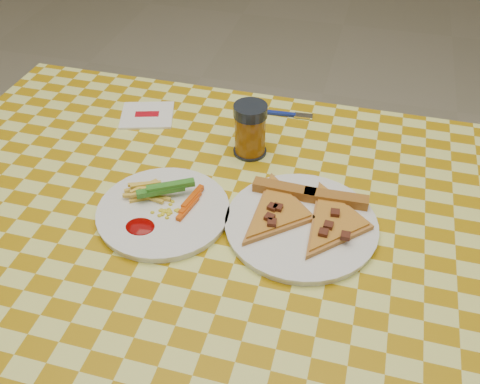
{
  "coord_description": "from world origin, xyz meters",
  "views": [
    {
      "loc": [
        0.22,
        -0.68,
        1.43
      ],
      "look_at": [
        0.02,
        0.05,
        0.78
      ],
      "focal_mm": 40.0,
      "sensor_mm": 36.0,
      "label": 1
    }
  ],
  "objects_px": {
    "plate_right": "(301,226)",
    "drink_glass": "(250,130)",
    "plate_left": "(164,212)",
    "table": "(223,244)"
  },
  "relations": [
    {
      "from": "table",
      "to": "plate_right",
      "type": "distance_m",
      "value": 0.16
    },
    {
      "from": "plate_left",
      "to": "plate_right",
      "type": "xyz_separation_m",
      "value": [
        0.25,
        0.03,
        0.0
      ]
    },
    {
      "from": "plate_right",
      "to": "drink_glass",
      "type": "xyz_separation_m",
      "value": [
        -0.14,
        0.2,
        0.05
      ]
    },
    {
      "from": "plate_left",
      "to": "drink_glass",
      "type": "bearing_deg",
      "value": 65.28
    },
    {
      "from": "plate_left",
      "to": "plate_right",
      "type": "height_order",
      "value": "same"
    },
    {
      "from": "plate_right",
      "to": "table",
      "type": "bearing_deg",
      "value": -177.32
    },
    {
      "from": "plate_left",
      "to": "drink_glass",
      "type": "relative_size",
      "value": 2.1
    },
    {
      "from": "table",
      "to": "drink_glass",
      "type": "distance_m",
      "value": 0.24
    },
    {
      "from": "plate_left",
      "to": "table",
      "type": "bearing_deg",
      "value": 13.49
    },
    {
      "from": "plate_left",
      "to": "plate_right",
      "type": "bearing_deg",
      "value": 7.28
    }
  ]
}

